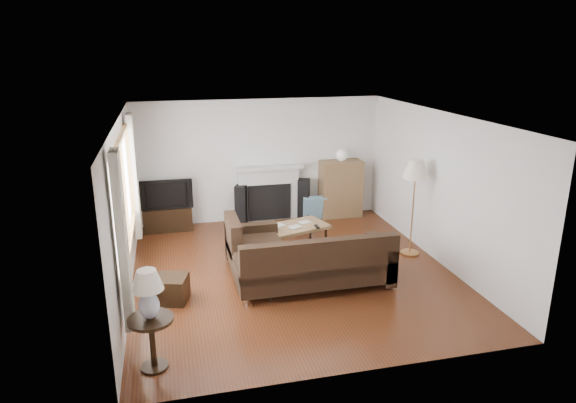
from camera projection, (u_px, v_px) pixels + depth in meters
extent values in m
cube|color=#542712|center=(292.00, 272.00, 8.30)|extent=(5.10, 5.60, 0.04)
cube|color=white|center=(293.00, 117.00, 7.56)|extent=(5.10, 5.60, 0.04)
cube|color=white|center=(260.00, 160.00, 10.48)|extent=(5.00, 0.04, 2.50)
cube|color=white|center=(356.00, 271.00, 5.37)|extent=(5.00, 0.04, 2.50)
cube|color=white|center=(124.00, 209.00, 7.37)|extent=(0.04, 5.50, 2.50)
cube|color=white|center=(439.00, 188.00, 8.49)|extent=(0.04, 5.50, 2.50)
cube|color=olive|center=(125.00, 193.00, 7.10)|extent=(0.12, 2.74, 1.54)
cube|color=beige|center=(123.00, 242.00, 5.75)|extent=(0.10, 0.35, 2.10)
cube|color=beige|center=(134.00, 177.00, 8.57)|extent=(0.10, 0.35, 2.10)
cube|color=white|center=(268.00, 193.00, 10.61)|extent=(1.40, 0.26, 1.15)
cube|color=black|center=(168.00, 218.00, 10.12)|extent=(0.94, 0.42, 0.47)
imported|color=black|center=(166.00, 193.00, 9.97)|extent=(1.01, 0.13, 0.58)
cube|color=black|center=(241.00, 204.00, 10.45)|extent=(0.31, 0.33, 0.80)
cube|color=black|center=(304.00, 199.00, 10.74)|extent=(0.32, 0.35, 0.85)
cube|color=olive|center=(341.00, 189.00, 10.83)|extent=(0.87, 0.42, 1.20)
sphere|color=white|center=(342.00, 155.00, 10.62)|extent=(0.24, 0.24, 0.24)
cube|color=black|center=(314.00, 261.00, 7.68)|extent=(2.54, 1.86, 0.82)
cube|color=#957147|center=(293.00, 238.00, 9.08)|extent=(1.34, 0.98, 0.47)
cube|color=black|center=(172.00, 289.00, 7.30)|extent=(0.54, 0.54, 0.37)
cube|color=#AA743B|center=(413.00, 208.00, 8.77)|extent=(0.57, 0.57, 1.68)
cube|color=black|center=(153.00, 343.00, 5.74)|extent=(0.51, 0.51, 0.63)
cube|color=silver|center=(148.00, 295.00, 5.57)|extent=(0.35, 0.35, 0.57)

